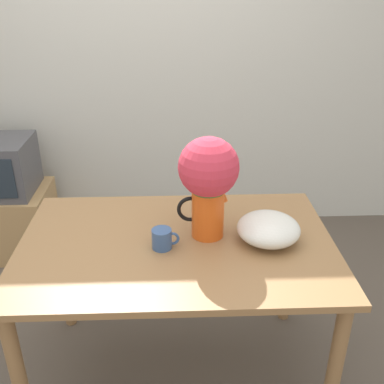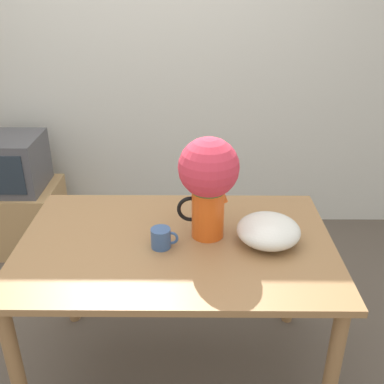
{
  "view_description": "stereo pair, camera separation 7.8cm",
  "coord_description": "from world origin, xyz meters",
  "px_view_note": "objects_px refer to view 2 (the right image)",
  "views": [
    {
      "loc": [
        0.22,
        -1.6,
        1.83
      ],
      "look_at": [
        0.28,
        0.1,
        0.99
      ],
      "focal_mm": 42.0,
      "sensor_mm": 36.0,
      "label": 1
    },
    {
      "loc": [
        0.29,
        -1.6,
        1.83
      ],
      "look_at": [
        0.28,
        0.1,
        0.99
      ],
      "focal_mm": 42.0,
      "sensor_mm": 36.0,
      "label": 2
    }
  ],
  "objects_px": {
    "flower_vase": "(208,178)",
    "tv_set": "(9,163)",
    "white_bowl": "(268,231)",
    "coffee_mug": "(162,237)"
  },
  "relations": [
    {
      "from": "coffee_mug",
      "to": "white_bowl",
      "type": "xyz_separation_m",
      "value": [
        0.45,
        0.03,
        0.02
      ]
    },
    {
      "from": "white_bowl",
      "to": "flower_vase",
      "type": "bearing_deg",
      "value": 166.97
    },
    {
      "from": "flower_vase",
      "to": "tv_set",
      "type": "relative_size",
      "value": 1.01
    },
    {
      "from": "flower_vase",
      "to": "tv_set",
      "type": "bearing_deg",
      "value": 139.79
    },
    {
      "from": "tv_set",
      "to": "white_bowl",
      "type": "bearing_deg",
      "value": -36.71
    },
    {
      "from": "flower_vase",
      "to": "tv_set",
      "type": "xyz_separation_m",
      "value": [
        -1.33,
        1.12,
        -0.41
      ]
    },
    {
      "from": "tv_set",
      "to": "flower_vase",
      "type": "bearing_deg",
      "value": -40.21
    },
    {
      "from": "coffee_mug",
      "to": "tv_set",
      "type": "bearing_deg",
      "value": 132.94
    },
    {
      "from": "coffee_mug",
      "to": "flower_vase",
      "type": "bearing_deg",
      "value": 25.46
    },
    {
      "from": "flower_vase",
      "to": "coffee_mug",
      "type": "height_order",
      "value": "flower_vase"
    }
  ]
}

